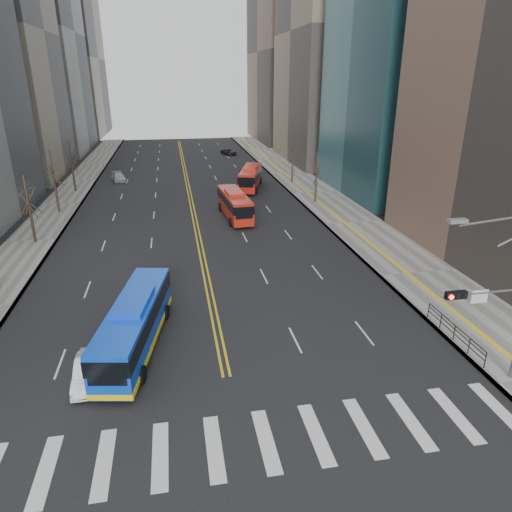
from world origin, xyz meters
TOP-DOWN VIEW (x-y plane):
  - ground at (0.00, 0.00)m, footprint 220.00×220.00m
  - sidewalk_right at (17.50, 45.00)m, footprint 7.00×130.00m
  - sidewalk_left at (-16.50, 45.00)m, footprint 5.00×130.00m
  - crosswalk at (0.00, 0.00)m, footprint 26.70×4.00m
  - centerline at (0.00, 55.00)m, footprint 0.55×100.00m
  - office_towers at (0.12, 68.51)m, footprint 83.00×134.00m
  - signal_mast at (13.77, 2.00)m, footprint 5.37×0.37m
  - pedestrian_railing at (14.30, 6.00)m, footprint 0.06×6.06m
  - street_trees at (-7.18, 34.55)m, footprint 35.20×47.20m
  - blue_bus at (-5.01, 9.01)m, footprint 4.30×11.20m
  - red_bus_near at (4.68, 35.15)m, footprint 3.05×10.03m
  - red_bus_far at (9.04, 49.57)m, footprint 5.16×10.49m
  - car_white at (-7.31, 6.00)m, footprint 1.49×4.05m
  - car_dark_mid at (9.44, 58.27)m, footprint 1.66×3.82m
  - car_silver at (-10.58, 58.39)m, footprint 2.78×4.67m
  - car_dark_far at (9.80, 81.14)m, footprint 3.33×4.75m

SIDE VIEW (x-z plane):
  - ground at x=0.00m, z-range 0.00..0.00m
  - crosswalk at x=0.00m, z-range 0.00..0.01m
  - centerline at x=0.00m, z-range 0.00..0.01m
  - sidewalk_right at x=17.50m, z-range 0.00..0.15m
  - sidewalk_left at x=-16.50m, z-range 0.00..0.15m
  - car_dark_far at x=9.80m, z-range 0.00..1.20m
  - car_silver at x=-10.58m, z-range 0.00..1.27m
  - car_dark_mid at x=9.44m, z-range 0.00..1.28m
  - car_white at x=-7.31m, z-range 0.00..1.33m
  - pedestrian_railing at x=14.30m, z-range 0.31..1.33m
  - blue_bus at x=-5.01m, z-range 0.08..3.30m
  - red_bus_near at x=4.68m, z-range 0.19..3.36m
  - red_bus_far at x=9.04m, z-range 0.19..3.46m
  - signal_mast at x=13.77m, z-range 0.16..9.55m
  - street_trees at x=-7.18m, z-range 1.07..8.67m
  - office_towers at x=0.12m, z-range -5.08..52.92m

